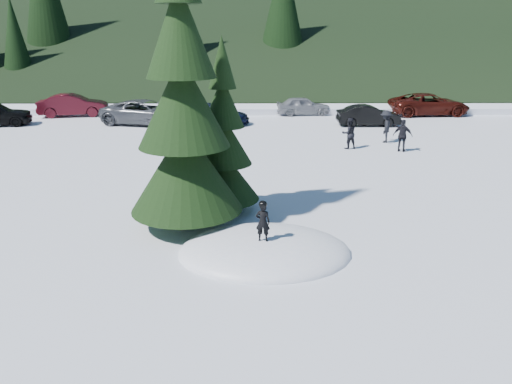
{
  "coord_description": "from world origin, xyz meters",
  "views": [
    {
      "loc": [
        -0.32,
        -11.8,
        5.47
      ],
      "look_at": [
        -0.22,
        1.71,
        1.1
      ],
      "focal_mm": 35.0,
      "sensor_mm": 36.0,
      "label": 1
    }
  ],
  "objects_px": {
    "spruce_tall": "(183,114)",
    "adult_1": "(403,136)",
    "adult_0": "(349,133)",
    "car_3": "(214,114)",
    "car_6": "(429,104)",
    "child_skier": "(263,222)",
    "car_4": "(303,106)",
    "adult_2": "(386,126)",
    "car_2": "(146,112)",
    "car_5": "(368,116)",
    "spruce_short": "(224,146)",
    "car_1": "(73,105)"
  },
  "relations": [
    {
      "from": "adult_0",
      "to": "car_1",
      "type": "distance_m",
      "value": 19.39
    },
    {
      "from": "spruce_tall",
      "to": "adult_1",
      "type": "xyz_separation_m",
      "value": [
        8.99,
        9.54,
        -2.55
      ]
    },
    {
      "from": "car_1",
      "to": "adult_2",
      "type": "bearing_deg",
      "value": -124.62
    },
    {
      "from": "spruce_short",
      "to": "child_skier",
      "type": "distance_m",
      "value": 3.86
    },
    {
      "from": "spruce_tall",
      "to": "adult_0",
      "type": "height_order",
      "value": "spruce_tall"
    },
    {
      "from": "spruce_tall",
      "to": "adult_0",
      "type": "distance_m",
      "value": 12.39
    },
    {
      "from": "car_1",
      "to": "car_4",
      "type": "height_order",
      "value": "car_1"
    },
    {
      "from": "adult_1",
      "to": "car_1",
      "type": "distance_m",
      "value": 21.81
    },
    {
      "from": "spruce_short",
      "to": "car_2",
      "type": "bearing_deg",
      "value": 109.97
    },
    {
      "from": "adult_1",
      "to": "adult_2",
      "type": "bearing_deg",
      "value": -59.34
    },
    {
      "from": "car_2",
      "to": "car_3",
      "type": "relative_size",
      "value": 1.25
    },
    {
      "from": "child_skier",
      "to": "car_4",
      "type": "distance_m",
      "value": 22.82
    },
    {
      "from": "child_skier",
      "to": "car_6",
      "type": "xyz_separation_m",
      "value": [
        11.78,
        22.47,
        -0.23
      ]
    },
    {
      "from": "spruce_tall",
      "to": "car_3",
      "type": "bearing_deg",
      "value": 91.46
    },
    {
      "from": "child_skier",
      "to": "car_3",
      "type": "xyz_separation_m",
      "value": [
        -2.57,
        19.1,
        -0.35
      ]
    },
    {
      "from": "adult_2",
      "to": "car_3",
      "type": "xyz_separation_m",
      "value": [
        -9.15,
        5.36,
        -0.2
      ]
    },
    {
      "from": "adult_0",
      "to": "car_2",
      "type": "relative_size",
      "value": 0.28
    },
    {
      "from": "spruce_short",
      "to": "car_5",
      "type": "xyz_separation_m",
      "value": [
        7.89,
        14.94,
        -1.48
      ]
    },
    {
      "from": "car_3",
      "to": "car_5",
      "type": "bearing_deg",
      "value": -81.36
    },
    {
      "from": "adult_0",
      "to": "adult_1",
      "type": "distance_m",
      "value": 2.51
    },
    {
      "from": "adult_1",
      "to": "car_6",
      "type": "bearing_deg",
      "value": -91.37
    },
    {
      "from": "spruce_short",
      "to": "car_6",
      "type": "bearing_deg",
      "value": 55.72
    },
    {
      "from": "child_skier",
      "to": "car_3",
      "type": "height_order",
      "value": "child_skier"
    },
    {
      "from": "adult_1",
      "to": "car_3",
      "type": "height_order",
      "value": "adult_1"
    },
    {
      "from": "car_5",
      "to": "car_3",
      "type": "bearing_deg",
      "value": 86.17
    },
    {
      "from": "car_5",
      "to": "spruce_tall",
      "type": "bearing_deg",
      "value": 151.58
    },
    {
      "from": "spruce_tall",
      "to": "child_skier",
      "type": "distance_m",
      "value": 3.82
    },
    {
      "from": "car_3",
      "to": "car_6",
      "type": "xyz_separation_m",
      "value": [
        14.35,
        3.37,
        0.11
      ]
    },
    {
      "from": "child_skier",
      "to": "car_4",
      "type": "relative_size",
      "value": 0.27
    },
    {
      "from": "spruce_tall",
      "to": "spruce_short",
      "type": "height_order",
      "value": "spruce_tall"
    },
    {
      "from": "child_skier",
      "to": "adult_0",
      "type": "height_order",
      "value": "adult_0"
    },
    {
      "from": "adult_2",
      "to": "car_2",
      "type": "bearing_deg",
      "value": -94.17
    },
    {
      "from": "car_1",
      "to": "car_5",
      "type": "xyz_separation_m",
      "value": [
        19.01,
        -3.72,
        -0.12
      ]
    },
    {
      "from": "car_1",
      "to": "car_3",
      "type": "height_order",
      "value": "car_1"
    },
    {
      "from": "car_1",
      "to": "car_6",
      "type": "distance_m",
      "value": 24.04
    },
    {
      "from": "child_skier",
      "to": "car_4",
      "type": "bearing_deg",
      "value": -90.4
    },
    {
      "from": "spruce_short",
      "to": "car_1",
      "type": "height_order",
      "value": "spruce_short"
    },
    {
      "from": "adult_2",
      "to": "car_6",
      "type": "distance_m",
      "value": 10.16
    },
    {
      "from": "spruce_tall",
      "to": "car_4",
      "type": "xyz_separation_m",
      "value": [
        5.35,
        20.48,
        -2.7
      ]
    },
    {
      "from": "spruce_short",
      "to": "car_5",
      "type": "distance_m",
      "value": 16.96
    },
    {
      "from": "car_3",
      "to": "car_6",
      "type": "distance_m",
      "value": 14.74
    },
    {
      "from": "adult_1",
      "to": "car_2",
      "type": "relative_size",
      "value": 0.29
    },
    {
      "from": "adult_0",
      "to": "car_2",
      "type": "bearing_deg",
      "value": -45.78
    },
    {
      "from": "adult_0",
      "to": "child_skier",
      "type": "bearing_deg",
      "value": 55.32
    },
    {
      "from": "car_2",
      "to": "car_5",
      "type": "bearing_deg",
      "value": -77.7
    },
    {
      "from": "adult_2",
      "to": "spruce_tall",
      "type": "bearing_deg",
      "value": -19.5
    },
    {
      "from": "car_2",
      "to": "car_5",
      "type": "xyz_separation_m",
      "value": [
        13.52,
        -0.55,
        -0.13
      ]
    },
    {
      "from": "car_2",
      "to": "car_3",
      "type": "distance_m",
      "value": 4.2
    },
    {
      "from": "spruce_tall",
      "to": "adult_0",
      "type": "bearing_deg",
      "value": 57.18
    },
    {
      "from": "car_4",
      "to": "car_5",
      "type": "height_order",
      "value": "car_4"
    }
  ]
}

